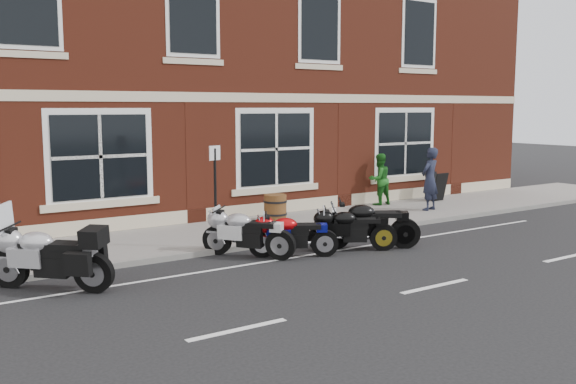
{
  "coord_description": "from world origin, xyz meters",
  "views": [
    {
      "loc": [
        -8.31,
        -10.69,
        3.15
      ],
      "look_at": [
        -0.04,
        1.6,
        1.18
      ],
      "focal_mm": 40.0,
      "sensor_mm": 36.0,
      "label": 1
    }
  ],
  "objects_px": {
    "moto_sport_silver": "(247,232)",
    "barrel_planter": "(275,208)",
    "moto_sport_red": "(292,234)",
    "a_board_sign": "(436,186)",
    "pedestrian_right": "(379,179)",
    "parking_sign": "(215,189)",
    "pedestrian_left": "(430,179)",
    "moto_naked_black": "(368,223)",
    "moto_sport_black": "(350,228)",
    "moto_touring_silver": "(48,255)"
  },
  "relations": [
    {
      "from": "moto_sport_red",
      "to": "pedestrian_right",
      "type": "bearing_deg",
      "value": -25.71
    },
    {
      "from": "a_board_sign",
      "to": "parking_sign",
      "type": "distance_m",
      "value": 9.48
    },
    {
      "from": "moto_sport_red",
      "to": "parking_sign",
      "type": "relative_size",
      "value": 0.76
    },
    {
      "from": "moto_sport_silver",
      "to": "parking_sign",
      "type": "relative_size",
      "value": 0.8
    },
    {
      "from": "moto_touring_silver",
      "to": "a_board_sign",
      "type": "distance_m",
      "value": 13.31
    },
    {
      "from": "moto_sport_silver",
      "to": "barrel_planter",
      "type": "distance_m",
      "value": 3.74
    },
    {
      "from": "moto_sport_silver",
      "to": "pedestrian_right",
      "type": "height_order",
      "value": "pedestrian_right"
    },
    {
      "from": "moto_touring_silver",
      "to": "moto_sport_silver",
      "type": "distance_m",
      "value": 4.1
    },
    {
      "from": "moto_sport_red",
      "to": "moto_sport_black",
      "type": "height_order",
      "value": "moto_sport_black"
    },
    {
      "from": "pedestrian_left",
      "to": "parking_sign",
      "type": "distance_m",
      "value": 7.63
    },
    {
      "from": "moto_sport_silver",
      "to": "pedestrian_left",
      "type": "height_order",
      "value": "pedestrian_left"
    },
    {
      "from": "moto_touring_silver",
      "to": "moto_sport_black",
      "type": "distance_m",
      "value": 6.31
    },
    {
      "from": "pedestrian_right",
      "to": "parking_sign",
      "type": "distance_m",
      "value": 7.52
    },
    {
      "from": "moto_naked_black",
      "to": "pedestrian_left",
      "type": "xyz_separation_m",
      "value": [
        4.55,
        2.5,
        0.47
      ]
    },
    {
      "from": "barrel_planter",
      "to": "parking_sign",
      "type": "height_order",
      "value": "parking_sign"
    },
    {
      "from": "barrel_planter",
      "to": "moto_naked_black",
      "type": "bearing_deg",
      "value": -87.33
    },
    {
      "from": "pedestrian_left",
      "to": "pedestrian_right",
      "type": "relative_size",
      "value": 1.16
    },
    {
      "from": "moto_sport_red",
      "to": "pedestrian_left",
      "type": "distance_m",
      "value": 6.82
    },
    {
      "from": "moto_touring_silver",
      "to": "a_board_sign",
      "type": "height_order",
      "value": "moto_touring_silver"
    },
    {
      "from": "moto_naked_black",
      "to": "parking_sign",
      "type": "distance_m",
      "value": 3.48
    },
    {
      "from": "moto_sport_red",
      "to": "pedestrian_right",
      "type": "xyz_separation_m",
      "value": [
        5.91,
        3.84,
        0.43
      ]
    },
    {
      "from": "moto_sport_red",
      "to": "pedestrian_right",
      "type": "height_order",
      "value": "pedestrian_right"
    },
    {
      "from": "pedestrian_right",
      "to": "moto_sport_black",
      "type": "bearing_deg",
      "value": 43.26
    },
    {
      "from": "moto_sport_black",
      "to": "moto_naked_black",
      "type": "distance_m",
      "value": 0.49
    },
    {
      "from": "moto_sport_red",
      "to": "a_board_sign",
      "type": "bearing_deg",
      "value": -35.45
    },
    {
      "from": "moto_sport_silver",
      "to": "moto_naked_black",
      "type": "distance_m",
      "value": 2.79
    },
    {
      "from": "pedestrian_left",
      "to": "barrel_planter",
      "type": "xyz_separation_m",
      "value": [
        -4.72,
        1.07,
        -0.57
      ]
    },
    {
      "from": "moto_sport_black",
      "to": "moto_touring_silver",
      "type": "bearing_deg",
      "value": 116.44
    },
    {
      "from": "pedestrian_left",
      "to": "pedestrian_right",
      "type": "xyz_separation_m",
      "value": [
        -0.52,
        1.62,
        -0.13
      ]
    },
    {
      "from": "moto_sport_black",
      "to": "moto_naked_black",
      "type": "relative_size",
      "value": 0.89
    },
    {
      "from": "a_board_sign",
      "to": "moto_sport_black",
      "type": "bearing_deg",
      "value": -153.94
    },
    {
      "from": "moto_sport_red",
      "to": "barrel_planter",
      "type": "relative_size",
      "value": 2.4
    },
    {
      "from": "moto_sport_black",
      "to": "parking_sign",
      "type": "distance_m",
      "value": 3.08
    },
    {
      "from": "moto_naked_black",
      "to": "a_board_sign",
      "type": "bearing_deg",
      "value": -25.94
    },
    {
      "from": "moto_sport_red",
      "to": "moto_touring_silver",
      "type": "bearing_deg",
      "value": 117.53
    },
    {
      "from": "moto_naked_black",
      "to": "a_board_sign",
      "type": "height_order",
      "value": "a_board_sign"
    },
    {
      "from": "moto_sport_black",
      "to": "parking_sign",
      "type": "height_order",
      "value": "parking_sign"
    },
    {
      "from": "moto_sport_red",
      "to": "parking_sign",
      "type": "height_order",
      "value": "parking_sign"
    },
    {
      "from": "moto_naked_black",
      "to": "pedestrian_left",
      "type": "distance_m",
      "value": 5.21
    },
    {
      "from": "moto_sport_red",
      "to": "moto_sport_black",
      "type": "xyz_separation_m",
      "value": [
        1.4,
        -0.25,
        0.02
      ]
    },
    {
      "from": "moto_sport_red",
      "to": "moto_sport_black",
      "type": "bearing_deg",
      "value": -68.72
    },
    {
      "from": "moto_naked_black",
      "to": "parking_sign",
      "type": "bearing_deg",
      "value": 95.69
    },
    {
      "from": "barrel_planter",
      "to": "parking_sign",
      "type": "xyz_separation_m",
      "value": [
        -2.85,
        -2.03,
        0.92
      ]
    },
    {
      "from": "moto_touring_silver",
      "to": "moto_sport_black",
      "type": "relative_size",
      "value": 1.0
    },
    {
      "from": "pedestrian_left",
      "to": "parking_sign",
      "type": "bearing_deg",
      "value": -8.07
    },
    {
      "from": "moto_naked_black",
      "to": "pedestrian_right",
      "type": "xyz_separation_m",
      "value": [
        4.03,
        4.12,
        0.34
      ]
    },
    {
      "from": "a_board_sign",
      "to": "moto_touring_silver",
      "type": "bearing_deg",
      "value": -169.43
    },
    {
      "from": "moto_sport_red",
      "to": "moto_naked_black",
      "type": "height_order",
      "value": "moto_naked_black"
    },
    {
      "from": "parking_sign",
      "to": "pedestrian_right",
      "type": "bearing_deg",
      "value": 2.76
    },
    {
      "from": "a_board_sign",
      "to": "parking_sign",
      "type": "height_order",
      "value": "parking_sign"
    }
  ]
}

